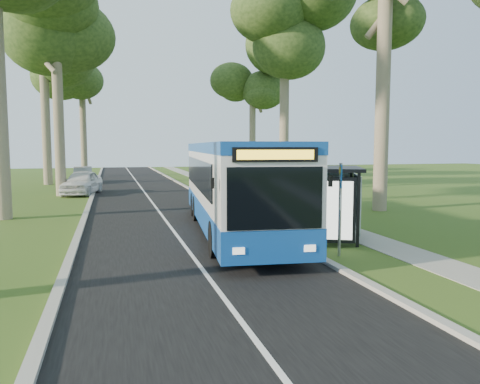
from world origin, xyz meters
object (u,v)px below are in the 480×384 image
object	(u,v)px
bus	(234,187)
bus_stop_sign	(340,199)
bus_shelter	(346,190)
litter_bin	(296,215)
car_white	(82,183)
car_silver	(83,175)

from	to	relation	value
bus	bus_stop_sign	bearing A→B (deg)	-59.92
bus_shelter	litter_bin	xyz separation A→B (m)	(-0.69, 2.85, -1.28)
bus	bus_stop_sign	world-z (taller)	bus
bus	bus_stop_sign	distance (m)	5.01
bus	litter_bin	distance (m)	2.91
bus	litter_bin	world-z (taller)	bus
bus_stop_sign	car_white	bearing A→B (deg)	131.86
bus_shelter	bus	bearing A→B (deg)	165.08
bus	bus_stop_sign	xyz separation A→B (m)	(2.05, -4.57, -0.04)
bus_shelter	car_white	size ratio (longest dim) A/B	0.70
litter_bin	car_silver	xyz separation A→B (m)	(-9.54, 26.64, 0.21)
car_white	car_silver	xyz separation A→B (m)	(-0.49, 10.43, -0.09)
car_white	bus	bearing A→B (deg)	-55.77
car_white	litter_bin	bearing A→B (deg)	-47.97
car_silver	bus_shelter	bearing A→B (deg)	-73.25
bus_shelter	car_white	xyz separation A→B (m)	(-9.74, 19.06, -0.98)
bus_shelter	car_white	world-z (taller)	bus_shelter
bus_shelter	car_silver	distance (m)	31.23
bus	litter_bin	bearing A→B (deg)	11.02
car_white	bus_stop_sign	bearing A→B (deg)	-55.14
bus_stop_sign	bus_shelter	bearing A→B (deg)	77.16
litter_bin	car_white	bearing A→B (deg)	119.19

